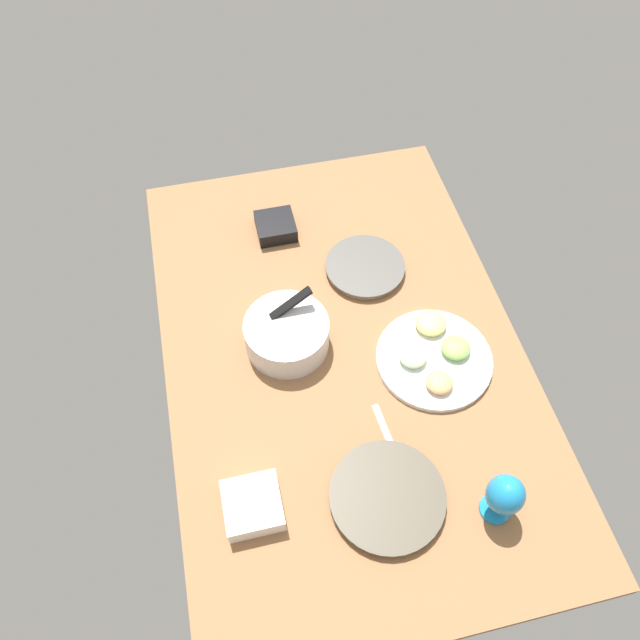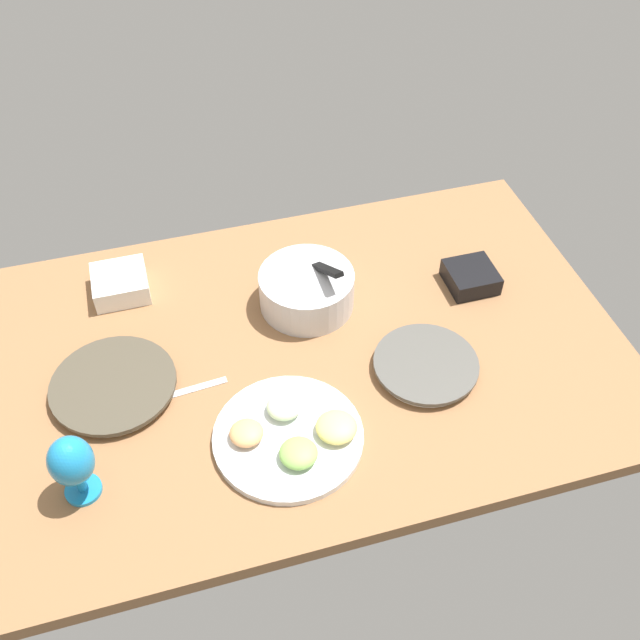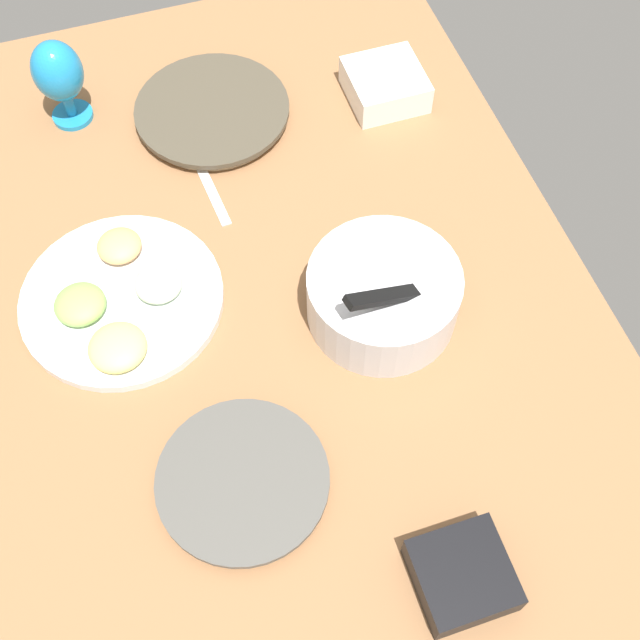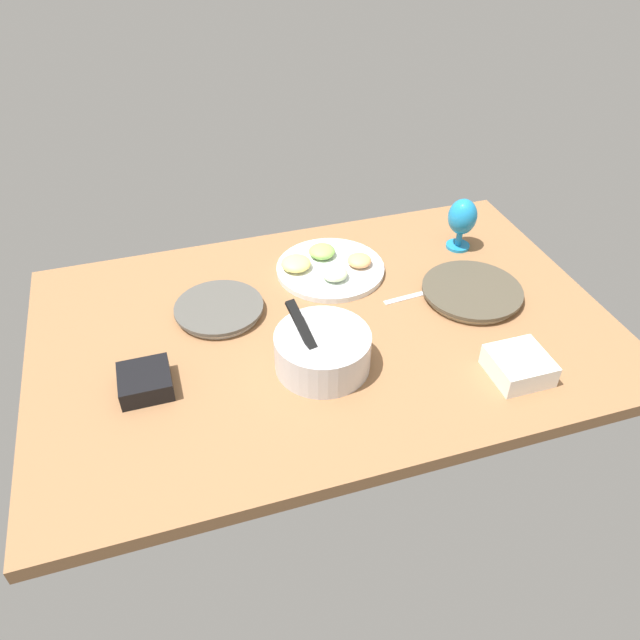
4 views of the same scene
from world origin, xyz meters
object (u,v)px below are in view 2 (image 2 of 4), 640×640
Objects in this scene: mixing_bowl at (307,288)px; hurricane_glass_blue at (72,463)px; square_bowl_white at (120,283)px; square_bowl_black at (471,276)px; fruit_platter at (291,435)px; dinner_plate_left at (114,387)px; dinner_plate_right at (426,366)px.

mixing_bowl is 73.00cm from hurricane_glass_blue.
square_bowl_black is at bearing -14.06° from square_bowl_white.
hurricane_glass_blue is 61.04cm from square_bowl_white.
fruit_platter reaches higher than square_bowl_black.
square_bowl_white is at bearing 118.61° from fruit_platter.
dinner_plate_left is 1.16× the size of dinner_plate_right.
mixing_bowl is 1.41× the size of hurricane_glass_blue.
mixing_bowl reaches higher than dinner_plate_left.
mixing_bowl is at bearing -21.06° from square_bowl_white.
square_bowl_white is (4.92, 33.81, 1.85)cm from dinner_plate_left.
mixing_bowl is 44.65cm from square_bowl_black.
dinner_plate_right is at bearing 8.02° from hurricane_glass_blue.
dinner_plate_left is 34.21cm from square_bowl_white.
square_bowl_black is at bearing 19.18° from hurricane_glass_blue.
square_bowl_white is (13.61, 59.04, -7.39)cm from hurricane_glass_blue.
square_bowl_black is at bearing -6.24° from mixing_bowl.
fruit_platter is at bearing -148.87° from square_bowl_black.
dinner_plate_right is 33.59cm from square_bowl_black.
square_bowl_white is at bearing 77.02° from hurricane_glass_blue.
mixing_bowl is at bearing 17.21° from dinner_plate_left.
fruit_platter is (-14.64, -40.44, -3.73)cm from mixing_bowl.
hurricane_glass_blue reaches higher than fruit_platter.
hurricane_glass_blue reaches higher than square_bowl_white.
fruit_platter reaches higher than dinner_plate_left.
dinner_plate_left is 0.88× the size of fruit_platter.
fruit_platter is at bearing -61.39° from square_bowl_white.
mixing_bowl is 43.17cm from fruit_platter.
hurricane_glass_blue is at bearing -109.00° from dinner_plate_left.
mixing_bowl is at bearing 70.10° from fruit_platter.
dinner_plate_left is at bearing 169.37° from dinner_plate_right.
square_bowl_black is at bearing 47.62° from dinner_plate_right.
square_bowl_white is at bearing 81.71° from dinner_plate_left.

